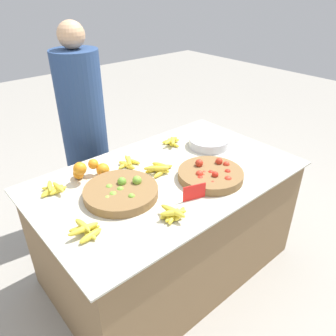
# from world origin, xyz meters

# --- Properties ---
(ground_plane) EXTENTS (12.00, 12.00, 0.00)m
(ground_plane) POSITION_xyz_m (0.00, 0.00, 0.00)
(ground_plane) COLOR #A39E93
(market_table) EXTENTS (1.68, 1.03, 0.79)m
(market_table) POSITION_xyz_m (0.00, 0.00, 0.40)
(market_table) COLOR olive
(market_table) RESTS_ON ground_plane
(lime_bowl) EXTENTS (0.43, 0.43, 0.09)m
(lime_bowl) POSITION_xyz_m (-0.35, 0.00, 0.82)
(lime_bowl) COLOR olive
(lime_bowl) RESTS_ON market_table
(tomato_basket) EXTENTS (0.40, 0.40, 0.09)m
(tomato_basket) POSITION_xyz_m (0.17, -0.21, 0.82)
(tomato_basket) COLOR olive
(tomato_basket) RESTS_ON market_table
(orange_pile) EXTENTS (0.22, 0.15, 0.14)m
(orange_pile) POSITION_xyz_m (-0.40, 0.30, 0.85)
(orange_pile) COLOR orange
(orange_pile) RESTS_ON market_table
(metal_bowl) EXTENTS (0.29, 0.29, 0.06)m
(metal_bowl) POSITION_xyz_m (0.49, 0.11, 0.82)
(metal_bowl) COLOR #B7B7BF
(metal_bowl) RESTS_ON market_table
(price_sign) EXTENTS (0.13, 0.05, 0.09)m
(price_sign) POSITION_xyz_m (-0.06, -0.30, 0.84)
(price_sign) COLOR red
(price_sign) RESTS_ON market_table
(banana_bunch_back_center) EXTENTS (0.17, 0.16, 0.06)m
(banana_bunch_back_center) POSITION_xyz_m (0.30, 0.31, 0.82)
(banana_bunch_back_center) COLOR yellow
(banana_bunch_back_center) RESTS_ON market_table
(banana_bunch_middle_left) EXTENTS (0.16, 0.17, 0.05)m
(banana_bunch_middle_left) POSITION_xyz_m (-0.12, 0.26, 0.81)
(banana_bunch_middle_left) COLOR yellow
(banana_bunch_middle_left) RESTS_ON market_table
(banana_bunch_middle_right) EXTENTS (0.17, 0.16, 0.06)m
(banana_bunch_middle_right) POSITION_xyz_m (-0.67, -0.16, 0.82)
(banana_bunch_middle_right) COLOR yellow
(banana_bunch_middle_right) RESTS_ON market_table
(banana_bunch_front_left) EXTENTS (0.16, 0.17, 0.05)m
(banana_bunch_front_left) POSITION_xyz_m (-0.63, 0.29, 0.81)
(banana_bunch_front_left) COLOR yellow
(banana_bunch_front_left) RESTS_ON market_table
(banana_bunch_front_right) EXTENTS (0.21, 0.16, 0.06)m
(banana_bunch_front_right) POSITION_xyz_m (-0.02, 0.06, 0.82)
(banana_bunch_front_right) COLOR yellow
(banana_bunch_front_right) RESTS_ON market_table
(banana_bunch_front_center) EXTENTS (0.17, 0.16, 0.06)m
(banana_bunch_front_center) POSITION_xyz_m (-0.26, -0.34, 0.82)
(banana_bunch_front_center) COLOR yellow
(banana_bunch_front_center) RESTS_ON market_table
(vendor_person) EXTENTS (0.34, 0.34, 1.64)m
(vendor_person) POSITION_xyz_m (-0.11, 0.86, 0.76)
(vendor_person) COLOR navy
(vendor_person) RESTS_ON ground_plane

